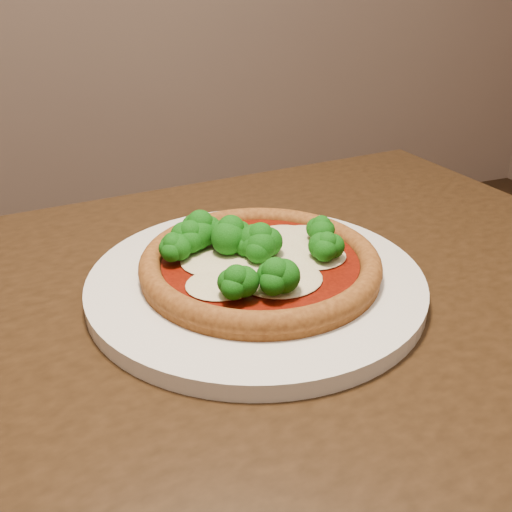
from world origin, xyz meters
name	(u,v)px	position (x,y,z in m)	size (l,w,h in m)	color
dining_table	(199,408)	(-0.24, 0.18, 0.64)	(1.16, 0.83, 0.75)	black
plate	(256,282)	(-0.16, 0.22, 0.76)	(0.36, 0.36, 0.02)	silver
pizza	(254,257)	(-0.16, 0.22, 0.79)	(0.26, 0.26, 0.06)	brown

